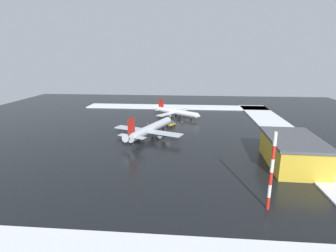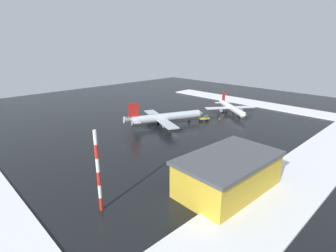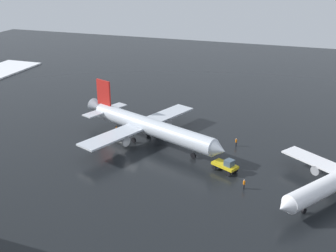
{
  "view_description": "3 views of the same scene",
  "coord_description": "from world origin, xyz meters",
  "px_view_note": "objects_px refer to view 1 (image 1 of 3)",
  "views": [
    {
      "loc": [
        -101.38,
        -9.05,
        32.44
      ],
      "look_at": [
        2.25,
        -0.2,
        4.57
      ],
      "focal_mm": 28.0,
      "sensor_mm": 36.0,
      "label": 1
    },
    {
      "loc": [
        -71.66,
        -69.86,
        33.34
      ],
      "look_at": [
        -3.66,
        0.28,
        2.29
      ],
      "focal_mm": 28.0,
      "sensor_mm": 36.0,
      "label": 2
    },
    {
      "loc": [
        30.33,
        -66.54,
        35.46
      ],
      "look_at": [
        5.59,
        5.78,
        4.66
      ],
      "focal_mm": 45.0,
      "sensor_mm": 36.0,
      "label": 3
    }
  ],
  "objects_px": {
    "antenna_mast": "(272,172)",
    "ground_crew_mid_apron": "(182,123)",
    "ground_crew_beside_wing": "(148,124)",
    "airplane_distant_tail": "(177,112)",
    "cargo_hangar": "(293,151)",
    "airplane_far_rear": "(150,129)",
    "traffic_cone_wingtip_side": "(155,129)",
    "pushback_tug": "(171,124)",
    "traffic_cone_mid_line": "(133,144)",
    "traffic_cone_near_nose": "(153,130)"
  },
  "relations": [
    {
      "from": "antenna_mast",
      "to": "traffic_cone_wingtip_side",
      "type": "bearing_deg",
      "value": 28.59
    },
    {
      "from": "ground_crew_beside_wing",
      "to": "traffic_cone_wingtip_side",
      "type": "relative_size",
      "value": 3.11
    },
    {
      "from": "antenna_mast",
      "to": "airplane_distant_tail",
      "type": "bearing_deg",
      "value": 15.88
    },
    {
      "from": "airplane_far_rear",
      "to": "traffic_cone_near_nose",
      "type": "distance_m",
      "value": 9.86
    },
    {
      "from": "ground_crew_beside_wing",
      "to": "traffic_cone_near_nose",
      "type": "bearing_deg",
      "value": -17.67
    },
    {
      "from": "traffic_cone_mid_line",
      "to": "antenna_mast",
      "type": "bearing_deg",
      "value": -136.25
    },
    {
      "from": "traffic_cone_wingtip_side",
      "to": "traffic_cone_mid_line",
      "type": "bearing_deg",
      "value": 165.44
    },
    {
      "from": "antenna_mast",
      "to": "traffic_cone_near_nose",
      "type": "distance_m",
      "value": 68.76
    },
    {
      "from": "airplane_distant_tail",
      "to": "airplane_far_rear",
      "type": "bearing_deg",
      "value": -68.78
    },
    {
      "from": "traffic_cone_wingtip_side",
      "to": "pushback_tug",
      "type": "bearing_deg",
      "value": -46.71
    },
    {
      "from": "traffic_cone_wingtip_side",
      "to": "airplane_distant_tail",
      "type": "bearing_deg",
      "value": -18.22
    },
    {
      "from": "cargo_hangar",
      "to": "traffic_cone_wingtip_side",
      "type": "relative_size",
      "value": 46.44
    },
    {
      "from": "airplane_far_rear",
      "to": "ground_crew_mid_apron",
      "type": "height_order",
      "value": "airplane_far_rear"
    },
    {
      "from": "airplane_distant_tail",
      "to": "antenna_mast",
      "type": "bearing_deg",
      "value": -39.35
    },
    {
      "from": "airplane_distant_tail",
      "to": "pushback_tug",
      "type": "relative_size",
      "value": 5.13
    },
    {
      "from": "traffic_cone_mid_line",
      "to": "ground_crew_mid_apron",
      "type": "bearing_deg",
      "value": -29.13
    },
    {
      "from": "ground_crew_mid_apron",
      "to": "antenna_mast",
      "type": "xyz_separation_m",
      "value": [
        -71.61,
        -21.06,
        7.84
      ]
    },
    {
      "from": "airplane_far_rear",
      "to": "airplane_distant_tail",
      "type": "relative_size",
      "value": 1.32
    },
    {
      "from": "airplane_far_rear",
      "to": "cargo_hangar",
      "type": "height_order",
      "value": "airplane_far_rear"
    },
    {
      "from": "pushback_tug",
      "to": "cargo_hangar",
      "type": "relative_size",
      "value": 0.2
    },
    {
      "from": "traffic_cone_mid_line",
      "to": "traffic_cone_near_nose",
      "type": "bearing_deg",
      "value": -13.94
    },
    {
      "from": "antenna_mast",
      "to": "traffic_cone_mid_line",
      "type": "bearing_deg",
      "value": 43.75
    },
    {
      "from": "antenna_mast",
      "to": "traffic_cone_mid_line",
      "type": "height_order",
      "value": "antenna_mast"
    },
    {
      "from": "ground_crew_mid_apron",
      "to": "ground_crew_beside_wing",
      "type": "bearing_deg",
      "value": -59.74
    },
    {
      "from": "ground_crew_mid_apron",
      "to": "cargo_hangar",
      "type": "bearing_deg",
      "value": 52.7
    },
    {
      "from": "cargo_hangar",
      "to": "ground_crew_mid_apron",
      "type": "bearing_deg",
      "value": 39.24
    },
    {
      "from": "airplane_far_rear",
      "to": "traffic_cone_near_nose",
      "type": "relative_size",
      "value": 62.94
    },
    {
      "from": "traffic_cone_near_nose",
      "to": "airplane_far_rear",
      "type": "bearing_deg",
      "value": -178.19
    },
    {
      "from": "antenna_mast",
      "to": "ground_crew_beside_wing",
      "type": "bearing_deg",
      "value": 29.03
    },
    {
      "from": "traffic_cone_near_nose",
      "to": "traffic_cone_wingtip_side",
      "type": "height_order",
      "value": "same"
    },
    {
      "from": "airplane_distant_tail",
      "to": "cargo_hangar",
      "type": "distance_m",
      "value": 72.52
    },
    {
      "from": "airplane_far_rear",
      "to": "traffic_cone_mid_line",
      "type": "bearing_deg",
      "value": 174.54
    },
    {
      "from": "airplane_far_rear",
      "to": "airplane_distant_tail",
      "type": "distance_m",
      "value": 37.8
    },
    {
      "from": "pushback_tug",
      "to": "cargo_hangar",
      "type": "xyz_separation_m",
      "value": [
        -42.24,
        -39.99,
        3.16
      ]
    },
    {
      "from": "airplane_far_rear",
      "to": "ground_crew_beside_wing",
      "type": "xyz_separation_m",
      "value": [
        17.36,
        3.85,
        -2.58
      ]
    },
    {
      "from": "airplane_distant_tail",
      "to": "ground_crew_beside_wing",
      "type": "height_order",
      "value": "airplane_distant_tail"
    },
    {
      "from": "ground_crew_mid_apron",
      "to": "traffic_cone_near_nose",
      "type": "distance_m",
      "value": 17.76
    },
    {
      "from": "ground_crew_mid_apron",
      "to": "traffic_cone_near_nose",
      "type": "xyz_separation_m",
      "value": [
        -12.34,
        12.76,
        -0.7
      ]
    },
    {
      "from": "airplane_far_rear",
      "to": "antenna_mast",
      "type": "height_order",
      "value": "antenna_mast"
    },
    {
      "from": "traffic_cone_near_nose",
      "to": "airplane_distant_tail",
      "type": "bearing_deg",
      "value": -18.43
    },
    {
      "from": "airplane_distant_tail",
      "to": "ground_crew_mid_apron",
      "type": "xyz_separation_m",
      "value": [
        -15.11,
        -3.61,
        -1.99
      ]
    },
    {
      "from": "traffic_cone_near_nose",
      "to": "ground_crew_mid_apron",
      "type": "bearing_deg",
      "value": -45.95
    },
    {
      "from": "ground_crew_beside_wing",
      "to": "antenna_mast",
      "type": "distance_m",
      "value": 77.41
    },
    {
      "from": "airplane_far_rear",
      "to": "traffic_cone_wingtip_side",
      "type": "relative_size",
      "value": 62.94
    },
    {
      "from": "pushback_tug",
      "to": "airplane_far_rear",
      "type": "bearing_deg",
      "value": -176.07
    },
    {
      "from": "airplane_far_rear",
      "to": "traffic_cone_wingtip_side",
      "type": "distance_m",
      "value": 11.39
    },
    {
      "from": "pushback_tug",
      "to": "cargo_hangar",
      "type": "distance_m",
      "value": 58.25
    },
    {
      "from": "cargo_hangar",
      "to": "traffic_cone_mid_line",
      "type": "xyz_separation_m",
      "value": [
        14.91,
        52.47,
        -4.17
      ]
    },
    {
      "from": "antenna_mast",
      "to": "ground_crew_mid_apron",
      "type": "bearing_deg",
      "value": 16.39
    },
    {
      "from": "pushback_tug",
      "to": "ground_crew_mid_apron",
      "type": "distance_m",
      "value": 6.42
    }
  ]
}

